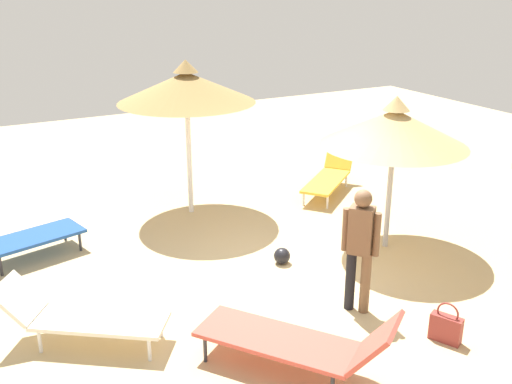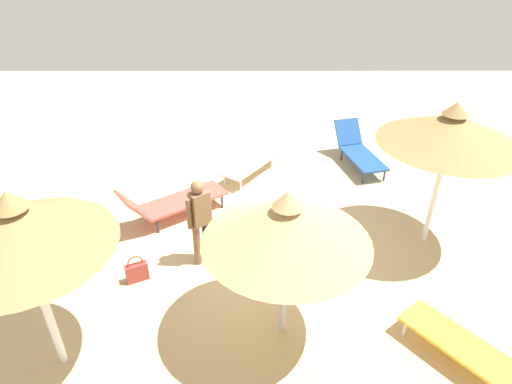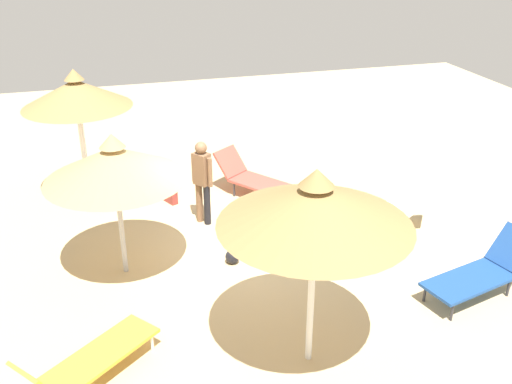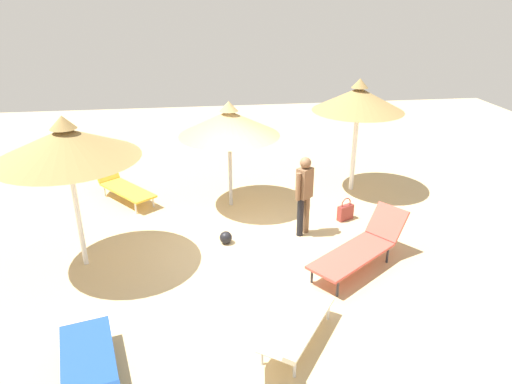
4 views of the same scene
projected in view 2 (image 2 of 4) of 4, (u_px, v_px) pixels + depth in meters
The scene contains 11 objects.
ground at pixel (261, 252), 8.21m from camera, with size 24.00×24.00×0.10m, color tan.
parasol_umbrella_near_left at pixel (287, 224), 5.51m from camera, with size 2.25×2.25×2.46m.
parasol_umbrella_far_right at pixel (451, 129), 7.23m from camera, with size 2.42×2.42×2.80m.
parasol_umbrella_near_right at pixel (18, 228), 4.90m from camera, with size 2.17×2.17×2.78m.
lounge_chair_edge at pixel (172, 201), 8.86m from camera, with size 1.83×2.17×0.90m.
lounge_chair_front at pixel (358, 150), 10.91m from camera, with size 2.04×1.11×0.92m.
lounge_chair_center at pixel (255, 159), 10.58m from camera, with size 1.95×1.61×0.78m.
lounge_chair_far_left at pixel (476, 351), 5.78m from camera, with size 1.85×1.63×0.82m.
person_standing_back at pixel (200, 217), 7.41m from camera, with size 0.36×0.40×1.68m.
handbag at pixel (137, 272), 7.38m from camera, with size 0.29×0.40×0.52m.
beach_ball at pixel (291, 249), 8.01m from camera, with size 0.25×0.25×0.25m, color black.
Camera 2 is at (6.42, -0.12, 5.19)m, focal length 30.37 mm.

